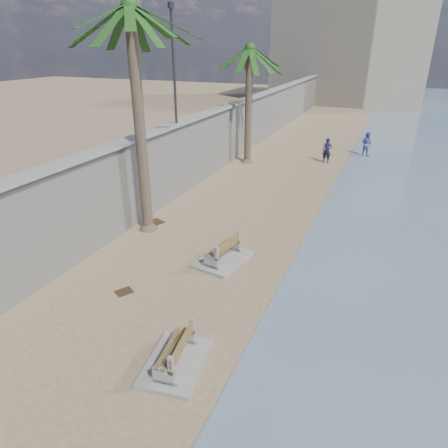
% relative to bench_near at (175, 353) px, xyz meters
% --- Properties ---
extents(ground_plane, '(140.00, 140.00, 0.00)m').
position_rel_bench_near_xyz_m(ground_plane, '(-0.61, -1.37, -0.36)').
color(ground_plane, '#927759').
extents(seawall, '(0.45, 70.00, 3.50)m').
position_rel_bench_near_xyz_m(seawall, '(-5.81, 18.63, 1.39)').
color(seawall, gray).
rests_on(seawall, ground_plane).
extents(wall_cap, '(0.80, 70.00, 0.12)m').
position_rel_bench_near_xyz_m(wall_cap, '(-5.81, 18.63, 3.19)').
color(wall_cap, gray).
rests_on(wall_cap, seawall).
extents(end_building, '(18.00, 12.00, 14.00)m').
position_rel_bench_near_xyz_m(end_building, '(-2.61, 50.63, 6.64)').
color(end_building, '#B7AA93').
rests_on(end_building, ground_plane).
extents(bench_near, '(1.59, 2.12, 0.81)m').
position_rel_bench_near_xyz_m(bench_near, '(0.00, 0.00, 0.00)').
color(bench_near, gray).
rests_on(bench_near, ground_plane).
extents(bench_far, '(1.71, 2.26, 0.86)m').
position_rel_bench_near_xyz_m(bench_far, '(-0.93, 5.10, 0.02)').
color(bench_far, gray).
rests_on(bench_far, ground_plane).
extents(palm_mid, '(5.00, 5.00, 9.18)m').
position_rel_bench_near_xyz_m(palm_mid, '(-4.87, 6.35, 7.79)').
color(palm_mid, brown).
rests_on(palm_mid, ground_plane).
extents(palm_back, '(5.00, 5.00, 7.76)m').
position_rel_bench_near_xyz_m(palm_back, '(-4.57, 17.71, 6.41)').
color(palm_back, brown).
rests_on(palm_back, ground_plane).
extents(streetlight, '(0.28, 0.28, 5.12)m').
position_rel_bench_near_xyz_m(streetlight, '(-5.71, 10.63, 6.29)').
color(streetlight, '#2D2D33').
rests_on(streetlight, wall_cap).
extents(person_a, '(0.69, 0.50, 1.83)m').
position_rel_bench_near_xyz_m(person_a, '(0.21, 19.56, 0.56)').
color(person_a, '#131636').
rests_on(person_a, ground_plane).
extents(person_b, '(1.10, 1.03, 1.81)m').
position_rel_bench_near_xyz_m(person_b, '(2.39, 22.48, 0.55)').
color(person_b, '#5268AB').
rests_on(person_b, ground_plane).
extents(debris_c, '(0.78, 0.69, 0.03)m').
position_rel_bench_near_xyz_m(debris_c, '(-4.95, 7.08, -0.34)').
color(debris_c, '#382616').
rests_on(debris_c, ground_plane).
extents(debris_d, '(0.61, 0.64, 0.03)m').
position_rel_bench_near_xyz_m(debris_d, '(-3.01, 2.07, -0.34)').
color(debris_d, '#382616').
rests_on(debris_d, ground_plane).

